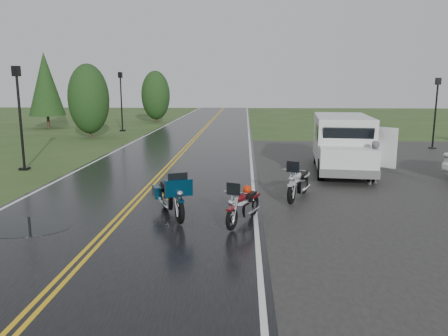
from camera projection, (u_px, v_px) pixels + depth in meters
name	position (u px, v px, depth m)	size (l,w,h in m)	color
ground	(125.00, 213.00, 12.77)	(120.00, 120.00, 0.00)	#2D471E
road	(177.00, 157.00, 22.58)	(8.00, 100.00, 0.04)	black
parking_pad	(435.00, 180.00, 17.16)	(14.00, 24.00, 0.03)	black
motorcycle_red	(232.00, 210.00, 11.01)	(0.74, 2.03, 1.20)	#52090E
motorcycle_teal	(179.00, 201.00, 11.51)	(0.84, 2.32, 1.37)	#041F32
motorcycle_silver	(292.00, 185.00, 13.41)	(0.81, 2.23, 1.32)	#A7AAAF
van_white	(322.00, 150.00, 16.93)	(2.34, 6.23, 2.45)	silver
person_at_van	(373.00, 164.00, 16.27)	(0.60, 0.39, 1.64)	#515157
lamp_post_near_left	(20.00, 118.00, 18.93)	(0.39, 0.39, 4.55)	black
lamp_post_far_left	(121.00, 102.00, 35.16)	(0.41, 0.41, 4.77)	black
lamp_post_far_right	(435.00, 113.00, 25.23)	(0.36, 0.36, 4.16)	black
tree_left_mid	(89.00, 107.00, 30.66)	(2.83, 2.83, 4.42)	#1E3D19
tree_left_far	(156.00, 101.00, 43.41)	(2.83, 2.83, 4.36)	#1E3D19
pine_left_far	(46.00, 91.00, 37.45)	(3.03, 3.03, 6.31)	#1E3D19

